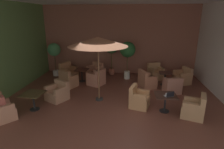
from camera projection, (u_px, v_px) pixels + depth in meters
name	position (u px, v px, depth m)	size (l,w,h in m)	color
ground_plane	(111.00, 105.00, 7.71)	(9.47, 9.39, 0.02)	brown
wall_back_brick	(119.00, 40.00, 11.51)	(9.47, 0.08, 4.15)	brown
cafe_table_front_left	(165.00, 98.00, 7.04)	(0.81, 0.81, 0.68)	black
armchair_front_left_north	(194.00, 109.00, 6.70)	(0.93, 0.91, 0.88)	tan
armchair_front_left_east	(139.00, 99.00, 7.47)	(0.88, 0.88, 0.87)	tan
cafe_table_front_right	(33.00, 96.00, 7.18)	(0.85, 0.85, 0.68)	black
armchair_front_right_north	(1.00, 112.00, 6.50)	(1.03, 1.03, 0.85)	tan
armchair_front_right_east	(58.00, 93.00, 8.12)	(1.07, 1.06, 0.81)	tan
cafe_table_mid_center	(82.00, 72.00, 10.35)	(0.72, 0.72, 0.68)	black
armchair_mid_center_north	(68.00, 81.00, 9.58)	(0.95, 0.95, 0.91)	tan
armchair_mid_center_east	(97.00, 79.00, 9.88)	(1.00, 1.01, 0.87)	tan
armchair_mid_center_south	(95.00, 72.00, 11.17)	(1.04, 1.04, 0.84)	tan
armchair_mid_center_west	(69.00, 73.00, 10.95)	(1.07, 1.08, 0.90)	#B67C52
cafe_table_rear_right	(165.00, 76.00, 9.81)	(0.62, 0.62, 0.68)	black
armchair_rear_right_north	(155.00, 73.00, 10.83)	(0.97, 0.95, 0.90)	tan
armchair_rear_right_east	(147.00, 81.00, 9.54)	(0.98, 1.04, 0.90)	#B77556
armchair_rear_right_south	(172.00, 86.00, 8.86)	(0.84, 0.82, 0.80)	tan
armchair_rear_right_west	(183.00, 78.00, 10.09)	(0.96, 0.99, 0.87)	tan
patio_umbrella_tall_red	(98.00, 42.00, 7.44)	(2.41, 2.41, 2.70)	#2D2D2D
potted_tree_left_corner	(112.00, 50.00, 11.31)	(0.75, 0.75, 2.06)	#AF5F49
potted_tree_mid_left	(54.00, 52.00, 11.06)	(0.76, 0.76, 1.99)	silver
potted_tree_mid_right	(128.00, 52.00, 10.47)	(0.87, 0.87, 2.14)	silver
patron_blue_shirt	(0.00, 101.00, 6.40)	(0.43, 0.41, 0.64)	#A95246
iced_drink_cup	(167.00, 95.00, 6.86)	(0.08, 0.08, 0.11)	white
open_laptop	(169.00, 95.00, 6.84)	(0.37, 0.33, 0.20)	#9EA0A5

